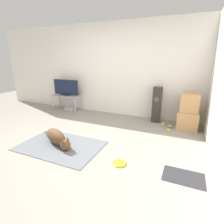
# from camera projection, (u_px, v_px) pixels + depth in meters

# --- Properties ---
(ground_plane) EXTENTS (12.00, 12.00, 0.00)m
(ground_plane) POSITION_uv_depth(u_px,v_px,m) (68.00, 140.00, 3.55)
(ground_plane) COLOR gray
(wall_back) EXTENTS (8.00, 0.06, 2.55)m
(wall_back) POSITION_uv_depth(u_px,v_px,m) (110.00, 70.00, 5.02)
(wall_back) COLOR silver
(wall_back) RESTS_ON ground_plane
(area_rug) EXTENTS (1.55, 1.02, 0.01)m
(area_rug) POSITION_uv_depth(u_px,v_px,m) (61.00, 146.00, 3.33)
(area_rug) COLOR slate
(area_rug) RESTS_ON ground_plane
(dog) EXTENTS (0.92, 0.48, 0.28)m
(dog) POSITION_uv_depth(u_px,v_px,m) (57.00, 137.00, 3.36)
(dog) COLOR brown
(dog) RESTS_ON area_rug
(frisbee) EXTENTS (0.21, 0.21, 0.03)m
(frisbee) POSITION_uv_depth(u_px,v_px,m) (119.00, 163.00, 2.76)
(frisbee) COLOR yellow
(frisbee) RESTS_ON ground_plane
(cardboard_box_lower) EXTENTS (0.46, 0.37, 0.42)m
(cardboard_box_lower) POSITION_uv_depth(u_px,v_px,m) (187.00, 120.00, 4.08)
(cardboard_box_lower) COLOR tan
(cardboard_box_lower) RESTS_ON ground_plane
(cardboard_box_upper) EXTENTS (0.40, 0.32, 0.43)m
(cardboard_box_upper) POSITION_uv_depth(u_px,v_px,m) (190.00, 103.00, 3.98)
(cardboard_box_upper) COLOR tan
(cardboard_box_upper) RESTS_ON cardboard_box_lower
(floor_speaker) EXTENTS (0.21, 0.21, 0.91)m
(floor_speaker) POSITION_uv_depth(u_px,v_px,m) (157.00, 105.00, 4.48)
(floor_speaker) COLOR #2D2823
(floor_speaker) RESTS_ON ground_plane
(tv_stand) EXTENTS (0.93, 0.42, 0.48)m
(tv_stand) POSITION_uv_depth(u_px,v_px,m) (67.00, 97.00, 5.55)
(tv_stand) COLOR #A8A8AD
(tv_stand) RESTS_ON ground_plane
(tv) EXTENTS (0.88, 0.20, 0.48)m
(tv) POSITION_uv_depth(u_px,v_px,m) (66.00, 88.00, 5.46)
(tv) COLOR #232326
(tv) RESTS_ON tv_stand
(tennis_ball_by_boxes) EXTENTS (0.07, 0.07, 0.07)m
(tennis_ball_by_boxes) POSITION_uv_depth(u_px,v_px,m) (170.00, 126.00, 4.21)
(tennis_ball_by_boxes) COLOR #C6E033
(tennis_ball_by_boxes) RESTS_ON ground_plane
(tennis_ball_near_speaker) EXTENTS (0.07, 0.07, 0.07)m
(tennis_ball_near_speaker) POSITION_uv_depth(u_px,v_px,m) (168.00, 130.00, 3.97)
(tennis_ball_near_speaker) COLOR #C6E033
(tennis_ball_near_speaker) RESTS_ON ground_plane
(tennis_ball_loose_on_carpet) EXTENTS (0.07, 0.07, 0.07)m
(tennis_ball_loose_on_carpet) POSITION_uv_depth(u_px,v_px,m) (163.00, 124.00, 4.35)
(tennis_ball_loose_on_carpet) COLOR #C6E033
(tennis_ball_loose_on_carpet) RESTS_ON ground_plane
(game_console) EXTENTS (0.32, 0.24, 0.08)m
(game_console) POSITION_uv_depth(u_px,v_px,m) (70.00, 109.00, 5.66)
(game_console) COLOR #B7B7BC
(game_console) RESTS_ON ground_plane
(door_mat) EXTENTS (0.56, 0.39, 0.01)m
(door_mat) POSITION_uv_depth(u_px,v_px,m) (183.00, 177.00, 2.46)
(door_mat) COLOR #28282D
(door_mat) RESTS_ON ground_plane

